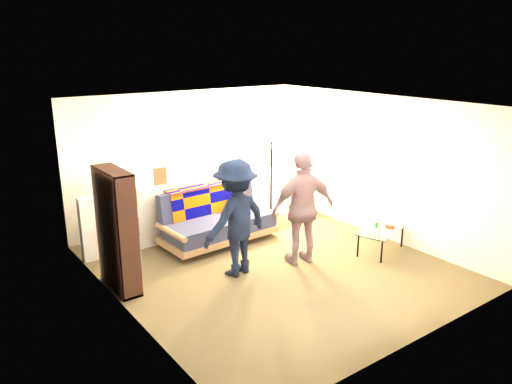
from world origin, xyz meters
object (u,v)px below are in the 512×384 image
coffee_table (381,231)px  floor_lamp (270,164)px  bookshelf (117,235)px  person_right (303,208)px  futon_sofa (218,220)px  person_left (236,218)px

coffee_table → floor_lamp: size_ratio=0.61×
bookshelf → person_right: bearing=-17.6°
futon_sofa → person_left: (-0.43, -1.18, 0.45)m
bookshelf → person_right: size_ratio=0.97×
futon_sofa → coffee_table: (1.86, -1.88, -0.04)m
floor_lamp → person_right: person_right is taller
coffee_table → person_left: size_ratio=0.59×
bookshelf → floor_lamp: bearing=14.1°
floor_lamp → person_right: bearing=-111.1°
coffee_table → person_right: person_right is taller
futon_sofa → person_left: size_ratio=1.16×
bookshelf → coffee_table: 4.03m
floor_lamp → person_left: size_ratio=0.96×
person_left → bookshelf: bearing=-29.8°
bookshelf → person_right: person_right is taller
futon_sofa → floor_lamp: bearing=7.1°
futon_sofa → coffee_table: futon_sofa is taller
futon_sofa → bookshelf: bearing=-161.8°
coffee_table → person_right: (-1.27, 0.44, 0.51)m
bookshelf → person_left: size_ratio=0.98×
futon_sofa → person_right: person_right is taller
bookshelf → coffee_table: bearing=-18.1°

